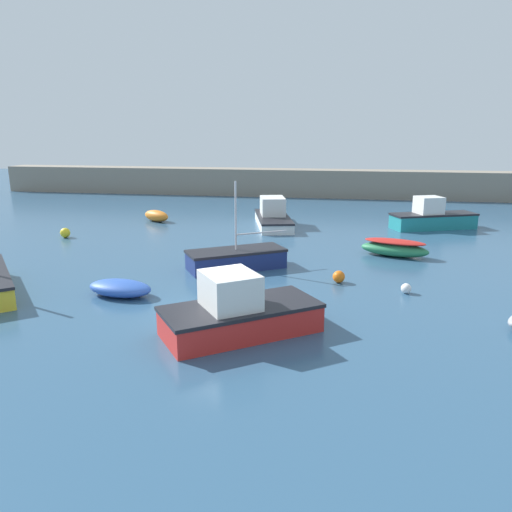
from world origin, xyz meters
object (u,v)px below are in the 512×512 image
sailboat_twin_hulled (236,259)px  motorboat_with_cabin (432,218)px  mooring_buoy_orange (339,277)px  motorboat_grey_hull (238,313)px  rowboat_with_red_cover (395,248)px  mooring_buoy_yellow (65,233)px  cabin_cruiser_white (273,216)px  dinghy_near_pier (156,216)px  rowboat_white_midwater (120,288)px  mooring_buoy_white (406,288)px

sailboat_twin_hulled → motorboat_with_cabin: sailboat_twin_hulled is taller
sailboat_twin_hulled → mooring_buoy_orange: 5.01m
mooring_buoy_orange → motorboat_grey_hull: bearing=-116.8°
sailboat_twin_hulled → rowboat_with_red_cover: (7.56, 3.72, -0.02)m
sailboat_twin_hulled → motorboat_with_cabin: 15.94m
motorboat_with_cabin → rowboat_with_red_cover: size_ratio=1.59×
sailboat_twin_hulled → mooring_buoy_yellow: size_ratio=8.10×
motorboat_with_cabin → mooring_buoy_yellow: (-22.35, -6.85, -0.44)m
sailboat_twin_hulled → cabin_cruiser_white: bearing=-123.4°
dinghy_near_pier → mooring_buoy_yellow: (-3.44, -6.22, -0.10)m
cabin_cruiser_white → mooring_buoy_yellow: (-11.86, -5.96, -0.38)m
rowboat_white_midwater → mooring_buoy_white: 11.35m
rowboat_white_midwater → mooring_buoy_yellow: size_ratio=4.74×
mooring_buoy_yellow → motorboat_with_cabin: bearing=17.0°
motorboat_with_cabin → cabin_cruiser_white: motorboat_with_cabin is taller
rowboat_with_red_cover → motorboat_grey_hull: size_ratio=0.69×
rowboat_with_red_cover → sailboat_twin_hulled: bearing=-136.6°
mooring_buoy_orange → mooring_buoy_white: size_ratio=1.28×
rowboat_with_red_cover → motorboat_grey_hull: (-5.86, -11.28, 0.27)m
sailboat_twin_hulled → cabin_cruiser_white: 10.95m
rowboat_with_red_cover → mooring_buoy_orange: size_ratio=7.01×
rowboat_white_midwater → mooring_buoy_yellow: 12.57m
motorboat_with_cabin → rowboat_with_red_cover: bearing=-132.9°
cabin_cruiser_white → mooring_buoy_orange: cabin_cruiser_white is taller
motorboat_grey_hull → mooring_buoy_yellow: bearing=100.8°
cabin_cruiser_white → rowboat_white_midwater: bearing=-27.8°
sailboat_twin_hulled → dinghy_near_pier: size_ratio=1.91×
mooring_buoy_yellow → rowboat_with_red_cover: bearing=-3.8°
cabin_cruiser_white → motorboat_grey_hull: bearing=-9.3°
motorboat_with_cabin → rowboat_white_midwater: size_ratio=2.08×
cabin_cruiser_white → mooring_buoy_orange: (4.60, -12.39, -0.41)m
motorboat_grey_hull → mooring_buoy_orange: 6.87m
cabin_cruiser_white → motorboat_grey_hull: size_ratio=1.21×
rowboat_with_red_cover → cabin_cruiser_white: size_ratio=0.57×
dinghy_near_pier → mooring_buoy_white: size_ratio=6.11×
mooring_buoy_orange → mooring_buoy_white: bearing=-20.5°
mooring_buoy_white → cabin_cruiser_white: bearing=118.5°
motorboat_with_cabin → mooring_buoy_yellow: bearing=175.1°
sailboat_twin_hulled → mooring_buoy_yellow: 12.70m
rowboat_white_midwater → dinghy_near_pier: bearing=114.1°
rowboat_white_midwater → cabin_cruiser_white: size_ratio=0.43×
motorboat_with_cabin → cabin_cruiser_white: 10.52m
dinghy_near_pier → mooring_buoy_white: 20.80m
motorboat_with_cabin → mooring_buoy_orange: motorboat_with_cabin is taller
dinghy_near_pier → mooring_buoy_orange: dinghy_near_pier is taller
mooring_buoy_white → dinghy_near_pier: bearing=139.0°
rowboat_white_midwater → motorboat_with_cabin: bearing=57.1°
rowboat_white_midwater → mooring_buoy_orange: size_ratio=5.35×
sailboat_twin_hulled → cabin_cruiser_white: size_ratio=0.74×
dinghy_near_pier → rowboat_white_midwater: bearing=137.5°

